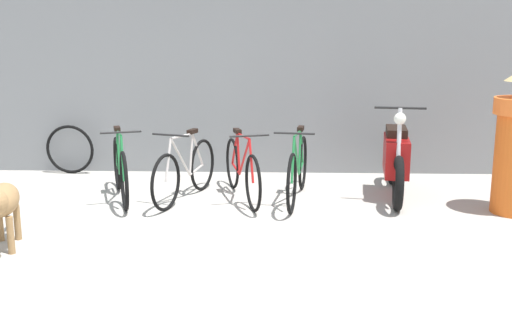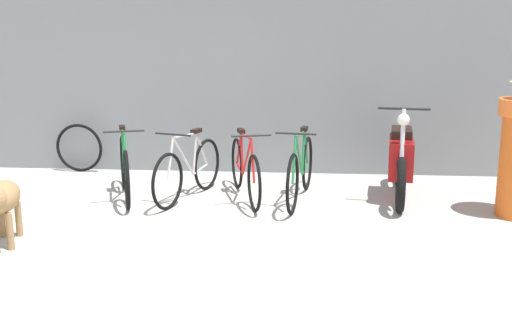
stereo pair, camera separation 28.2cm
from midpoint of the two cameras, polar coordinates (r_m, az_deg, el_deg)
name	(u,v)px [view 1 (the left image)]	position (r m, az deg, el deg)	size (l,w,h in m)	color
ground_plane	(187,251)	(5.65, -7.98, -8.60)	(60.00, 60.00, 0.00)	#ADA89E
shop_wall_back	(219,78)	(8.58, -4.45, 7.81)	(8.83, 0.20, 2.70)	slate
bicycle_0	(120,170)	(7.39, -13.86, -0.92)	(0.63, 1.57, 0.89)	black
bicycle_1	(185,171)	(7.24, -7.86, -1.03)	(0.60, 1.55, 0.86)	black
bicycle_2	(242,170)	(7.21, -2.46, -0.97)	(0.60, 1.66, 0.85)	black
bicycle_3	(298,170)	(7.15, 2.87, -0.97)	(0.46, 1.77, 0.89)	black
motorcycle	(396,159)	(7.46, 12.13, 0.06)	(0.58, 1.85, 1.15)	black
stray_dog	(1,203)	(6.02, -24.39, -3.73)	(0.47, 1.10, 0.67)	#997247
spare_tire_left	(70,149)	(8.96, -18.17, 0.96)	(0.70, 0.09, 0.70)	black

